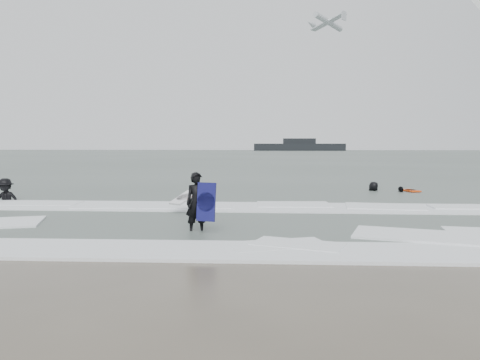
# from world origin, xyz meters

# --- Properties ---
(ground) EXTENTS (320.00, 320.00, 0.00)m
(ground) POSITION_xyz_m (0.00, 0.00, 0.00)
(ground) COLOR brown
(ground) RESTS_ON ground
(sea) EXTENTS (320.00, 320.00, 0.00)m
(sea) POSITION_xyz_m (0.00, 80.00, 0.06)
(sea) COLOR #47544C
(sea) RESTS_ON ground
(surfer_centre) EXTENTS (0.67, 0.55, 1.59)m
(surfer_centre) POSITION_xyz_m (-0.85, 1.46, 0.00)
(surfer_centre) COLOR black
(surfer_centre) RESTS_ON ground
(surfer_wading) EXTENTS (0.89, 0.79, 1.52)m
(surfer_wading) POSITION_xyz_m (-1.39, 4.72, 0.00)
(surfer_wading) COLOR black
(surfer_wading) RESTS_ON ground
(surfer_breaker) EXTENTS (1.22, 0.78, 1.79)m
(surfer_breaker) POSITION_xyz_m (-9.38, 7.27, 0.00)
(surfer_breaker) COLOR black
(surfer_breaker) RESTS_ON ground
(surfer_right_near) EXTENTS (0.88, 0.85, 1.47)m
(surfer_right_near) POSITION_xyz_m (7.01, 11.75, 0.00)
(surfer_right_near) COLOR black
(surfer_right_near) RESTS_ON ground
(surfer_right_far) EXTENTS (0.93, 0.94, 1.64)m
(surfer_right_far) POSITION_xyz_m (5.87, 12.30, 0.00)
(surfer_right_far) COLOR black
(surfer_right_far) RESTS_ON ground
(surf_foam) EXTENTS (30.03, 9.06, 0.09)m
(surf_foam) POSITION_xyz_m (0.00, 3.70, 0.04)
(surf_foam) COLOR white
(surf_foam) RESTS_ON ground
(bodyboards) EXTENTS (10.13, 11.52, 1.25)m
(bodyboards) POSITION_xyz_m (1.75, 5.98, 0.50)
(bodyboards) COLOR #10104C
(bodyboards) RESTS_ON ground
(vessel_horizon) EXTENTS (29.47, 5.26, 4.00)m
(vessel_horizon) POSITION_xyz_m (9.64, 144.13, 1.49)
(vessel_horizon) COLOR black
(vessel_horizon) RESTS_ON ground
(airshow_jet) EXTENTS (32.89, 39.13, 8.10)m
(airshow_jet) POSITION_xyz_m (23.60, 47.50, 18.04)
(airshow_jet) COLOR silver
(airshow_jet) RESTS_ON ground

